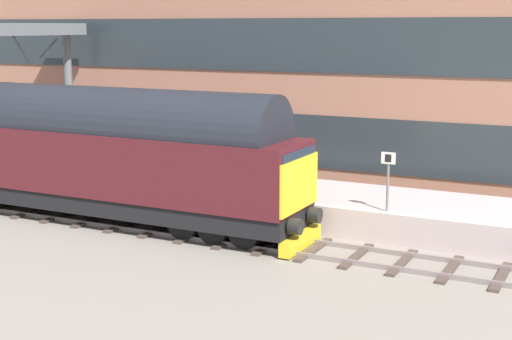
% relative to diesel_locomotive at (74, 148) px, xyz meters
% --- Properties ---
extents(ground_plane, '(140.00, 140.00, 0.00)m').
position_rel_diesel_locomotive_xyz_m(ground_plane, '(-0.00, -5.63, -2.48)').
color(ground_plane, gray).
rests_on(ground_plane, ground).
extents(track_main, '(2.50, 60.00, 0.15)m').
position_rel_diesel_locomotive_xyz_m(track_main, '(-0.00, -5.63, -2.42)').
color(track_main, gray).
rests_on(track_main, ground).
extents(station_platform, '(4.00, 44.00, 1.01)m').
position_rel_diesel_locomotive_xyz_m(station_platform, '(3.60, -5.63, -1.98)').
color(station_platform, '#BCAAAA').
rests_on(station_platform, ground).
extents(diesel_locomotive, '(2.74, 17.52, 4.68)m').
position_rel_diesel_locomotive_xyz_m(diesel_locomotive, '(0.00, 0.00, 0.00)').
color(diesel_locomotive, black).
rests_on(diesel_locomotive, ground).
extents(platform_number_sign, '(0.10, 0.44, 1.86)m').
position_rel_diesel_locomotive_xyz_m(platform_number_sign, '(1.89, -10.71, -0.23)').
color(platform_number_sign, slate).
rests_on(platform_number_sign, station_platform).
extents(waiting_passenger, '(0.41, 0.50, 1.64)m').
position_rel_diesel_locomotive_xyz_m(waiting_passenger, '(2.78, -3.39, -0.49)').
color(waiting_passenger, '#2E3633').
rests_on(waiting_passenger, station_platform).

